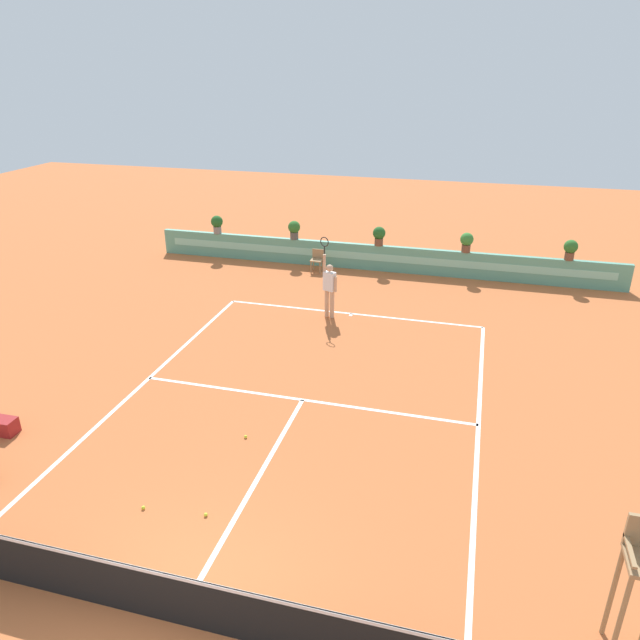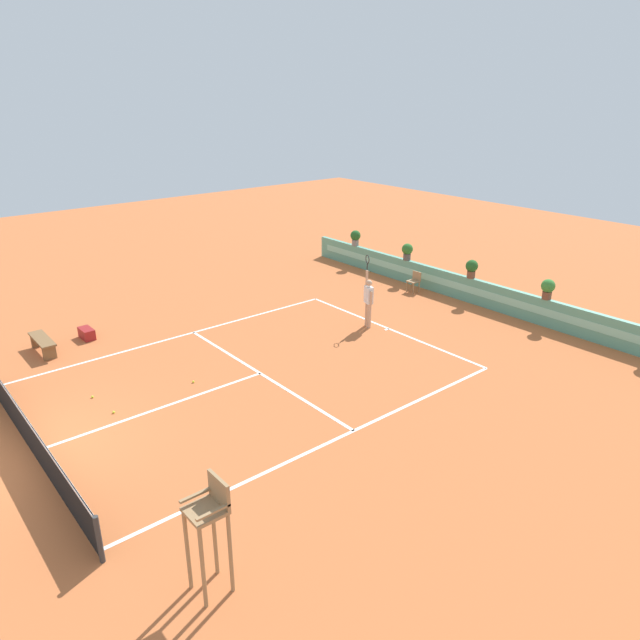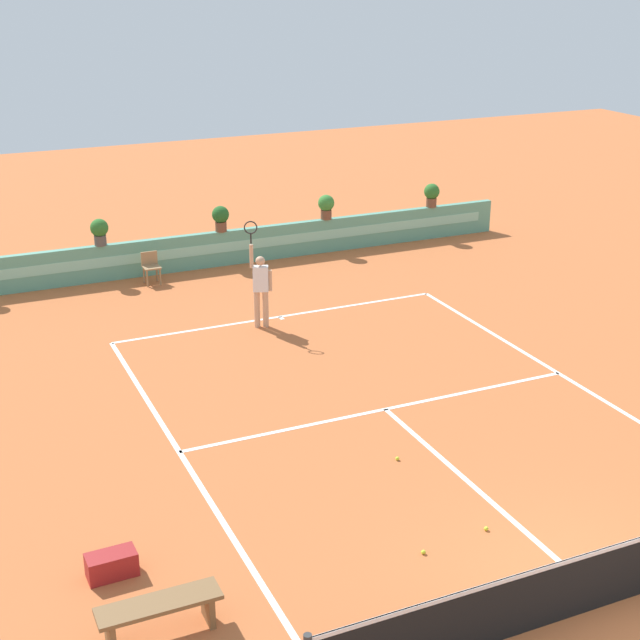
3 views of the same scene
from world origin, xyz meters
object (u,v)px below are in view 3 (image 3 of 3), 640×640
Objects in this scene: ball_kid_chair at (151,266)px; tennis_ball_mid_court at (423,552)px; gear_bag at (112,565)px; tennis_player at (261,285)px; bench_courtside at (159,610)px; tennis_ball_by_sideline at (486,529)px; tennis_ball_near_baseline at (397,459)px; potted_plant_centre at (221,217)px; potted_plant_left at (99,230)px; potted_plant_right at (326,205)px; potted_plant_far_right at (432,194)px.

ball_kid_chair is 13.67m from tennis_ball_mid_court.
gear_bag is at bearing -107.01° from ball_kid_chair.
tennis_player reaches higher than tennis_ball_mid_court.
bench_courtside reaches higher than tennis_ball_by_sideline.
tennis_ball_near_baseline is (4.92, 2.69, -0.34)m from bench_courtside.
tennis_ball_mid_court is 14.55m from potted_plant_centre.
potted_plant_left is (-2.81, 14.25, 1.38)m from tennis_ball_by_sideline.
tennis_player reaches higher than potted_plant_centre.
tennis_player reaches higher than ball_kid_chair.
tennis_player is 3.57× the size of potted_plant_right.
ball_kid_chair is at bearing 97.51° from tennis_ball_near_baseline.
tennis_player is 38.01× the size of tennis_ball_mid_court.
gear_bag is 13.34m from potted_plant_left.
tennis_ball_by_sideline is (1.67, -13.52, -0.44)m from ball_kid_chair.
tennis_player reaches higher than gear_bag.
bench_courtside is 2.21× the size of potted_plant_centre.
potted_plant_right is (5.48, 0.73, 0.93)m from ball_kid_chair.
bench_courtside is at bearing -99.08° from potted_plant_left.
potted_plant_right is at bearing 0.00° from potted_plant_centre.
tennis_player is (5.02, 9.58, 0.67)m from bench_courtside.
potted_plant_far_right reaches higher than bench_courtside.
ball_kid_chair is at bearing 75.90° from bench_courtside.
gear_bag is 18.31m from potted_plant_far_right.
tennis_player is 9.38m from tennis_ball_by_sideline.
tennis_ball_by_sideline is 14.82m from potted_plant_right.
potted_plant_left is at bearing 96.49° from tennis_ball_mid_court.
potted_plant_far_right is at bearing 45.47° from gear_bag.
tennis_ball_by_sideline is at bearing -104.98° from potted_plant_right.
tennis_ball_near_baseline and tennis_ball_by_sideline have the same top height.
tennis_player is 6.31m from potted_plant_right.
tennis_player is at bearing 62.36° from bench_courtside.
potted_plant_left is 10.19m from potted_plant_far_right.
tennis_ball_by_sideline is 0.09× the size of potted_plant_centre.
tennis_ball_mid_court is (-0.97, -2.57, 0.00)m from tennis_ball_near_baseline.
bench_courtside is (-3.46, -13.78, -0.10)m from ball_kid_chair.
tennis_player reaches higher than potted_plant_left.
potted_plant_far_right is at bearing 33.31° from tennis_player.
potted_plant_centre is at bearing 86.24° from tennis_ball_near_baseline.
potted_plant_right is at bearing 54.64° from gear_bag.
tennis_ball_near_baseline is at bearing -82.49° from ball_kid_chair.
gear_bag is at bearing 167.31° from tennis_ball_by_sideline.
potted_plant_left is at bearing 118.70° from tennis_player.
potted_plant_centre is (5.70, 14.51, 1.04)m from bench_courtside.
tennis_player is 3.57× the size of potted_plant_far_right.
ball_kid_chair reaches higher than bench_courtside.
tennis_player is at bearing -69.64° from ball_kid_chair.
bench_courtside is 2.21× the size of potted_plant_far_right.
tennis_player reaches higher than bench_courtside.
potted_plant_centre reaches higher than tennis_ball_near_baseline.
gear_bag is 0.27× the size of tennis_player.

